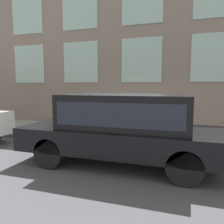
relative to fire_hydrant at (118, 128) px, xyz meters
name	(u,v)px	position (x,y,z in m)	size (l,w,h in m)	color
ground_plane	(123,147)	(-0.47, -0.31, -0.51)	(80.00, 80.00, 0.00)	#47474C
sidewalk	(133,135)	(1.05, -0.31, -0.44)	(3.05, 60.00, 0.14)	gray
building_facade	(142,49)	(2.73, -0.31, 3.06)	(0.33, 40.00, 7.14)	gray
fire_hydrant	(118,128)	(0.00, 0.00, 0.00)	(0.37, 0.48, 0.73)	#2D7260
person	(106,114)	(0.15, 0.47, 0.46)	(0.34, 0.22, 1.40)	#726651
parked_truck_black_near	(123,124)	(-1.87, -0.68, 0.49)	(1.90, 4.95, 1.75)	black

